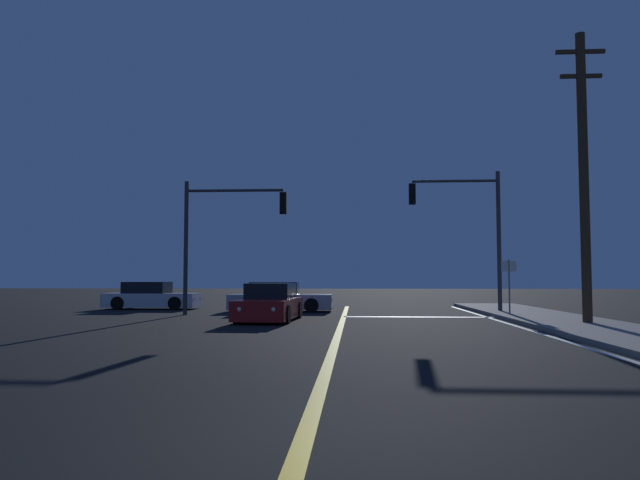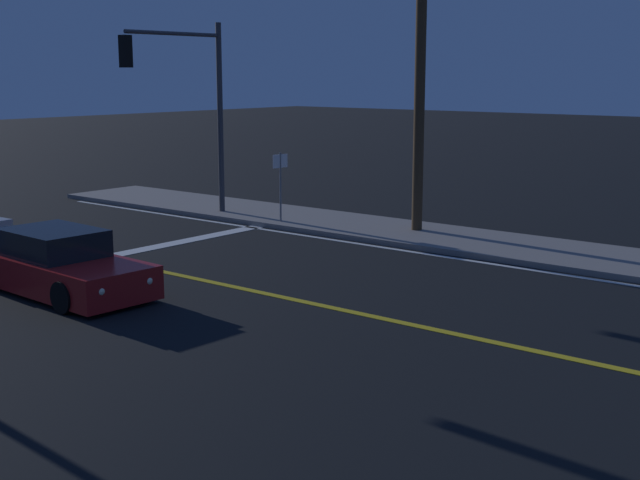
# 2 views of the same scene
# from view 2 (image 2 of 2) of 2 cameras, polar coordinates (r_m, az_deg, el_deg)

# --- Properties ---
(sidewalk_right) EXTENTS (3.20, 36.40, 0.15)m
(sidewalk_right) POSITION_cam_2_polar(r_m,az_deg,el_deg) (22.66, 14.90, -0.80)
(sidewalk_right) COLOR gray
(sidewalk_right) RESTS_ON ground
(lane_line_center) EXTENTS (0.20, 34.38, 0.01)m
(lane_line_center) POSITION_cam_2_polar(r_m,az_deg,el_deg) (16.35, 4.19, -5.22)
(lane_line_center) COLOR gold
(lane_line_center) RESTS_ON ground
(lane_line_edge_right) EXTENTS (0.16, 34.38, 0.01)m
(lane_line_edge_right) POSITION_cam_2_polar(r_m,az_deg,el_deg) (21.03, 12.83, -1.79)
(lane_line_edge_right) COLOR white
(lane_line_edge_right) RESTS_ON ground
(stop_bar) EXTENTS (5.81, 0.50, 0.01)m
(stop_bar) POSITION_cam_2_polar(r_m,az_deg,el_deg) (24.04, -8.88, -0.06)
(stop_bar) COLOR white
(stop_bar) RESTS_ON ground
(car_far_approaching_red) EXTENTS (2.06, 4.60, 1.34)m
(car_far_approaching_red) POSITION_cam_2_polar(r_m,az_deg,el_deg) (18.90, -16.87, -1.64)
(car_far_approaching_red) COLOR maroon
(car_far_approaching_red) RESTS_ON ground
(traffic_signal_near_right) EXTENTS (3.90, 0.28, 6.12)m
(traffic_signal_near_right) POSITION_cam_2_polar(r_m,az_deg,el_deg) (26.90, -8.73, 9.83)
(traffic_signal_near_right) COLOR #38383D
(traffic_signal_near_right) RESTS_ON ground
(utility_pole_right) EXTENTS (1.54, 0.30, 9.39)m
(utility_pole_right) POSITION_cam_2_polar(r_m,az_deg,el_deg) (24.42, 6.67, 11.64)
(utility_pole_right) COLOR #42301E
(utility_pole_right) RESTS_ON ground
(street_sign_corner) EXTENTS (0.56, 0.10, 2.23)m
(street_sign_corner) POSITION_cam_2_polar(r_m,az_deg,el_deg) (25.86, -2.65, 4.21)
(street_sign_corner) COLOR slate
(street_sign_corner) RESTS_ON ground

